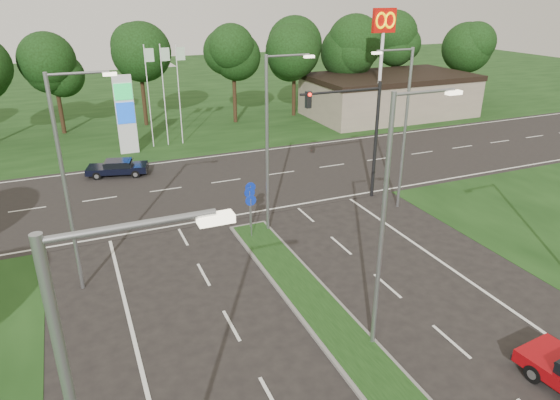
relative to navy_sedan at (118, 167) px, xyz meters
name	(u,v)px	position (x,y,z in m)	size (l,w,h in m)	color
verge_far	(139,98)	(5.45, 27.01, -0.58)	(160.00, 50.00, 0.02)	black
cross_road	(211,183)	(5.45, -3.99, -0.58)	(160.00, 12.00, 0.02)	black
median_kerb	(385,387)	(5.45, -23.99, -0.52)	(2.00, 26.00, 0.12)	slate
commercial_building	(389,95)	(27.45, 8.01, 1.42)	(16.00, 9.00, 4.00)	gray
streetlight_median_near	(389,214)	(6.45, -21.99, 4.50)	(2.53, 0.22, 9.00)	gray
streetlight_median_far	(271,137)	(6.45, -11.99, 4.50)	(2.53, 0.22, 9.00)	gray
streetlight_left_far	(69,175)	(-2.85, -13.99, 4.50)	(2.53, 0.22, 9.00)	gray
streetlight_right_far	(403,122)	(14.25, -11.99, 4.50)	(2.53, 0.22, 9.00)	gray
traffic_signal	(358,124)	(12.64, -10.00, 4.07)	(5.10, 0.42, 7.00)	black
median_signs	(250,200)	(5.45, -11.59, 1.13)	(1.16, 1.76, 2.38)	gray
gas_pylon	(128,112)	(1.66, 5.05, 2.61)	(5.80, 1.26, 8.00)	silver
mcdonalds_sign	(383,38)	(23.45, 3.98, 7.40)	(2.20, 0.47, 10.40)	silver
treeline_far	(158,51)	(5.55, 11.94, 6.25)	(6.00, 6.00, 9.90)	black
navy_sedan	(118,167)	(0.00, 0.00, 0.00)	(4.22, 2.57, 1.08)	black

